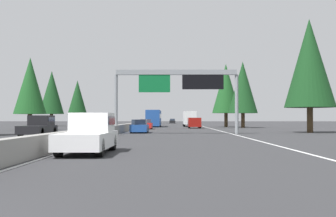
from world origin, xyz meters
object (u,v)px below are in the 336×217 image
conifer_right_far (243,87)px  sedan_distant_b (172,121)px  conifer_left_far (77,98)px  box_truck_near_center (189,118)px  pickup_near_right (90,133)px  bus_distant_a (154,118)px  sign_gantry_overhead (178,83)px  sedan_mid_center (140,127)px  oncoming_near (39,126)px  conifer_left_mid (52,93)px  sedan_far_center (146,124)px  conifer_right_mid (226,89)px  conifer_right_near (309,63)px  minivan_mid_left (194,122)px  conifer_left_near (30,86)px

conifer_right_far → sedan_distant_b: bearing=11.5°
conifer_left_far → box_truck_near_center: bearing=-121.0°
pickup_near_right → bus_distant_a: bus_distant_a is taller
sign_gantry_overhead → sedan_mid_center: size_ratio=2.88×
oncoming_near → conifer_right_far: 41.76m
sedan_distant_b → conifer_left_mid: conifer_left_mid is taller
pickup_near_right → oncoming_near: size_ratio=1.00×
sedan_far_center → bus_distant_a: bearing=-1.5°
bus_distant_a → conifer_right_mid: bearing=-99.9°
conifer_left_mid → conifer_left_far: conifer_left_mid is taller
conifer_right_far → oncoming_near: bearing=144.6°
oncoming_near → conifer_right_far: conifer_right_far is taller
conifer_right_near → sedan_far_center: bearing=51.4°
box_truck_near_center → conifer_left_far: size_ratio=0.81×
sedan_mid_center → pickup_near_right: bearing=179.3°
sign_gantry_overhead → pickup_near_right: sign_gantry_overhead is taller
conifer_right_near → minivan_mid_left: bearing=29.7°
sedan_mid_center → box_truck_near_center: bearing=-11.0°
pickup_near_right → conifer_left_near: bearing=22.6°
pickup_near_right → sedan_mid_center: bearing=-0.7°
pickup_near_right → conifer_right_near: 34.17m
box_truck_near_center → minivan_mid_left: bearing=-179.3°
pickup_near_right → sedan_mid_center: (26.32, -0.31, -0.23)m
bus_distant_a → conifer_right_far: size_ratio=1.02×
pickup_near_right → conifer_left_near: 40.89m
oncoming_near → conifer_left_near: 21.73m
minivan_mid_left → conifer_right_near: bearing=-150.3°
sedan_distant_b → conifer_left_mid: (-42.90, 25.12, 6.26)m
sedan_mid_center → conifer_left_near: conifer_left_near is taller
conifer_left_near → conifer_left_far: (40.34, 2.62, 0.31)m
bus_distant_a → sedan_distant_b: bearing=-4.1°
sign_gantry_overhead → conifer_left_mid: size_ratio=1.11×
pickup_near_right → conifer_right_far: size_ratio=0.50×
bus_distant_a → conifer_left_far: (18.10, 18.65, 4.64)m
pickup_near_right → conifer_right_far: 54.16m
conifer_right_far → conifer_left_far: 43.13m
sedan_far_center → oncoming_near: (-24.99, 8.02, 0.23)m
conifer_left_mid → sedan_distant_b: bearing=-30.4°
sedan_far_center → box_truck_near_center: bearing=-20.3°
bus_distant_a → sedan_far_center: size_ratio=2.61×
bus_distant_a → oncoming_near: 42.81m
bus_distant_a → conifer_left_mid: conifer_left_mid is taller
sedan_distant_b → conifer_right_mid: bearing=-169.4°
box_truck_near_center → conifer_right_far: (-11.05, -8.62, 5.23)m
conifer_right_far → conifer_left_far: size_ratio=1.08×
pickup_near_right → conifer_right_near: (27.34, -19.31, 6.87)m
bus_distant_a → minivan_mid_left: (-11.64, -7.04, -0.77)m
sign_gantry_overhead → pickup_near_right: bearing=169.0°
sedan_distant_b → oncoming_near: size_ratio=0.79×
bus_distant_a → conifer_right_near: conifer_right_near is taller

